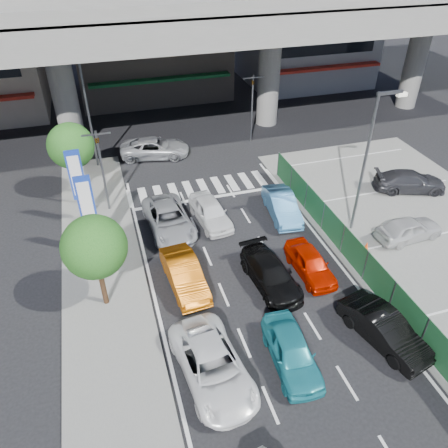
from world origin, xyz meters
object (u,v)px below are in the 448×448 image
object	(u,v)px
traffic_light_left	(99,152)
hatch_black_mid_right	(384,329)
taxi_orange_right	(310,263)
parked_sedan_white	(409,229)
street_lamp_left	(89,102)
taxi_teal_mid	(292,351)
taxi_orange_left	(184,274)
wagon_silver_front_left	(169,219)
sedan_white_front_mid	(210,212)
sedan_black_mid	(271,274)
tree_near	(94,247)
street_lamp_right	(369,153)
signboard_far	(77,178)
signboard_near	(87,205)
kei_truck_front_right	(282,206)
parked_sedan_dgrey	(410,181)
tree_far	(71,146)
traffic_cone	(366,247)
sedan_white_mid_left	(212,366)
traffic_light_right	(253,92)
crossing_wagon_silver	(155,148)

from	to	relation	value
traffic_light_left	hatch_black_mid_right	bearing A→B (deg)	-52.92
taxi_orange_right	parked_sedan_white	xyz separation A→B (m)	(6.45, 0.97, 0.08)
street_lamp_left	taxi_teal_mid	world-z (taller)	street_lamp_left
taxi_orange_left	wagon_silver_front_left	bearing A→B (deg)	83.52
traffic_light_left	sedan_white_front_mid	xyz separation A→B (m)	(5.62, -2.96, -3.25)
sedan_black_mid	tree_near	bearing A→B (deg)	167.99
street_lamp_right	taxi_orange_right	size ratio (longest dim) A/B	2.16
signboard_far	hatch_black_mid_right	world-z (taller)	signboard_far
wagon_silver_front_left	sedan_white_front_mid	xyz separation A→B (m)	(2.48, 0.06, 0.00)
street_lamp_left	signboard_near	world-z (taller)	street_lamp_left
hatch_black_mid_right	kei_truck_front_right	size ratio (longest dim) A/B	1.00
street_lamp_right	parked_sedan_dgrey	world-z (taller)	street_lamp_right
tree_far	traffic_cone	distance (m)	18.17
sedan_black_mid	taxi_orange_right	xyz separation A→B (m)	(2.20, 0.18, -0.01)
sedan_black_mid	parked_sedan_dgrey	distance (m)	13.20
tree_near	taxi_teal_mid	distance (m)	9.20
parked_sedan_white	street_lamp_right	bearing A→B (deg)	47.45
signboard_far	sedan_white_mid_left	distance (m)	13.15
taxi_teal_mid	sedan_black_mid	xyz separation A→B (m)	(0.92, 4.55, -0.04)
wagon_silver_front_left	sedan_white_front_mid	bearing A→B (deg)	-2.29
traffic_light_right	sedan_black_mid	xyz separation A→B (m)	(-4.70, -15.93, -3.30)
sedan_white_front_mid	crossing_wagon_silver	distance (m)	9.49
traffic_light_left	traffic_light_right	world-z (taller)	same
wagon_silver_front_left	taxi_orange_left	bearing A→B (deg)	-95.49
street_lamp_right	hatch_black_mid_right	world-z (taller)	street_lamp_right
signboard_far	traffic_light_right	bearing A→B (deg)	31.43
sedan_white_mid_left	wagon_silver_front_left	distance (m)	10.20
tree_far	sedan_white_front_mid	size ratio (longest dim) A/B	1.19
taxi_orange_right	signboard_near	bearing A→B (deg)	153.56
signboard_near	sedan_white_front_mid	xyz separation A→B (m)	(6.62, 1.05, -2.37)
tree_far	kei_truck_front_right	distance (m)	13.24
signboard_far	taxi_teal_mid	xyz separation A→B (m)	(7.48, -12.47, -2.38)
hatch_black_mid_right	street_lamp_right	bearing A→B (deg)	52.88
traffic_light_left	crossing_wagon_silver	bearing A→B (deg)	58.44
signboard_near	kei_truck_front_right	world-z (taller)	signboard_near
sedan_white_mid_left	taxi_orange_right	size ratio (longest dim) A/B	1.34
signboard_far	kei_truck_front_right	distance (m)	11.79
taxi_orange_left	parked_sedan_white	size ratio (longest dim) A/B	1.10
tree_far	sedan_white_mid_left	size ratio (longest dim) A/B	0.97
street_lamp_left	wagon_silver_front_left	size ratio (longest dim) A/B	1.61
traffic_light_left	sedan_white_mid_left	bearing A→B (deg)	-77.70
taxi_teal_mid	kei_truck_front_right	distance (m)	10.62
traffic_light_right	tree_far	xyz separation A→B (m)	(-13.30, -4.50, -0.55)
tree_near	kei_truck_front_right	xyz separation A→B (m)	(10.66, 4.44, -2.70)
signboard_near	sedan_white_mid_left	size ratio (longest dim) A/B	0.95
tree_far	parked_sedan_dgrey	distance (m)	21.53
tree_near	kei_truck_front_right	bearing A→B (deg)	22.62
traffic_light_right	kei_truck_front_right	bearing A→B (deg)	-99.88
taxi_orange_left	parked_sedan_white	distance (m)	12.67
street_lamp_left	sedan_black_mid	world-z (taller)	street_lamp_left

